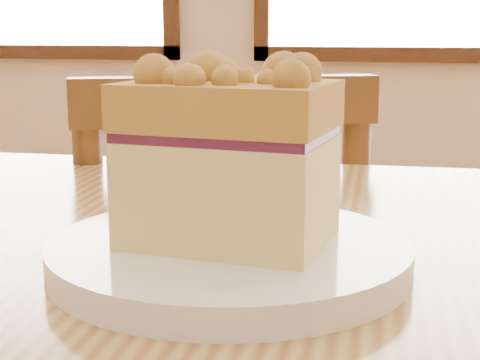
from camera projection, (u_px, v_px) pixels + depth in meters
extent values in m
cube|color=#3E2411|center=(36.00, 52.00, 4.34)|extent=(1.76, 0.06, 0.08)
cube|color=#3E2411|center=(418.00, 55.00, 3.87)|extent=(1.76, 0.06, 0.08)
cylinder|color=brown|center=(353.00, 257.00, 0.90)|extent=(0.03, 0.03, 0.42)
cylinder|color=brown|center=(93.00, 271.00, 0.84)|extent=(0.03, 0.03, 0.42)
cube|color=brown|center=(226.00, 101.00, 0.83)|extent=(0.34, 0.17, 0.06)
cylinder|color=brown|center=(294.00, 267.00, 0.88)|extent=(0.02, 0.02, 0.37)
cylinder|color=brown|center=(227.00, 271.00, 0.87)|extent=(0.02, 0.02, 0.37)
cylinder|color=brown|center=(157.00, 275.00, 0.86)|extent=(0.02, 0.02, 0.37)
cylinder|color=white|center=(230.00, 254.00, 0.46)|extent=(0.22, 0.22, 0.02)
cylinder|color=white|center=(230.00, 262.00, 0.46)|extent=(0.15, 0.15, 0.01)
cube|color=#F7D68B|center=(229.00, 190.00, 0.45)|extent=(0.13, 0.10, 0.06)
cube|color=#4F1638|center=(229.00, 133.00, 0.44)|extent=(0.13, 0.10, 0.01)
cube|color=#BE883B|center=(229.00, 105.00, 0.44)|extent=(0.13, 0.10, 0.03)
sphere|color=#BE883B|center=(192.00, 74.00, 0.46)|extent=(0.01, 0.01, 0.01)
sphere|color=#BE883B|center=(300.00, 74.00, 0.46)|extent=(0.02, 0.02, 0.02)
sphere|color=#BE883B|center=(273.00, 74.00, 0.46)|extent=(0.01, 0.01, 0.01)
sphere|color=#BE883B|center=(193.00, 72.00, 0.46)|extent=(0.02, 0.02, 0.02)
sphere|color=#BE883B|center=(199.00, 80.00, 0.41)|extent=(0.01, 0.01, 0.01)
sphere|color=#BE883B|center=(273.00, 74.00, 0.46)|extent=(0.02, 0.02, 0.02)
sphere|color=#BE883B|center=(200.00, 74.00, 0.43)|extent=(0.02, 0.02, 0.02)
sphere|color=#BE883B|center=(301.00, 75.00, 0.45)|extent=(0.02, 0.02, 0.02)
sphere|color=#BE883B|center=(200.00, 71.00, 0.47)|extent=(0.02, 0.02, 0.02)
sphere|color=#BE883B|center=(191.00, 76.00, 0.44)|extent=(0.02, 0.02, 0.02)
sphere|color=#BE883B|center=(163.00, 74.00, 0.45)|extent=(0.02, 0.02, 0.02)
sphere|color=#BE883B|center=(259.00, 78.00, 0.41)|extent=(0.02, 0.02, 0.02)
sphere|color=#BE883B|center=(277.00, 81.00, 0.39)|extent=(0.02, 0.02, 0.02)
sphere|color=#BE883B|center=(194.00, 78.00, 0.42)|extent=(0.01, 0.01, 0.01)
sphere|color=#BE883B|center=(180.00, 72.00, 0.47)|extent=(0.02, 0.02, 0.02)
sphere|color=#BE883B|center=(223.00, 75.00, 0.41)|extent=(0.03, 0.03, 0.03)
sphere|color=#BE883B|center=(228.00, 74.00, 0.45)|extent=(0.02, 0.02, 0.02)
sphere|color=#BE883B|center=(300.00, 77.00, 0.40)|extent=(0.02, 0.02, 0.02)
sphere|color=#BE883B|center=(284.00, 81.00, 0.39)|extent=(0.02, 0.02, 0.02)
sphere|color=#BE883B|center=(172.00, 75.00, 0.43)|extent=(0.02, 0.02, 0.02)
sphere|color=#BE883B|center=(154.00, 154.00, 0.49)|extent=(0.01, 0.01, 0.01)
sphere|color=#BE883B|center=(134.00, 143.00, 0.46)|extent=(0.01, 0.01, 0.01)
sphere|color=#BE883B|center=(120.00, 89.00, 0.44)|extent=(0.02, 0.02, 0.02)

